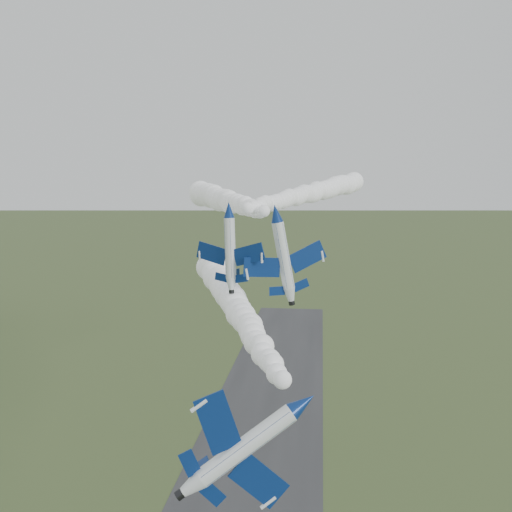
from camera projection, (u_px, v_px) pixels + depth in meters
The scene contains 7 objects.
runway at pixel (250, 480), 94.14m from camera, with size 24.00×260.00×0.04m, color #303133.
jet_lead at pixel (304, 404), 47.85m from camera, with size 7.40×13.52×9.78m.
smoke_trail_jet_lead at pixel (235, 304), 79.25m from camera, with size 5.02×57.86×5.02m, color white, non-canonical shape.
jet_pair_left at pixel (229, 210), 76.27m from camera, with size 10.44×12.02×3.08m.
smoke_trail_jet_pair_left at pixel (313, 192), 105.99m from camera, with size 4.45×60.10×4.45m, color white, non-canonical shape.
jet_pair_right at pixel (276, 213), 75.75m from camera, with size 11.56×13.51×3.90m.
smoke_trail_jet_pair_right at pixel (224, 200), 109.57m from camera, with size 5.51×63.66×5.51m, color white, non-canonical shape.
Camera 1 is at (11.18, -57.89, 48.93)m, focal length 40.00 mm.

